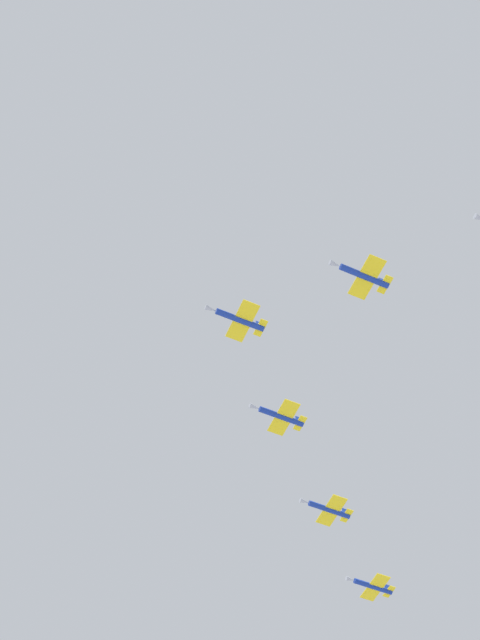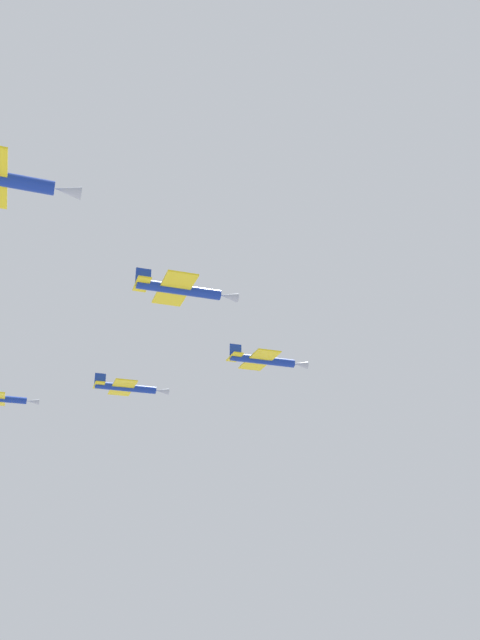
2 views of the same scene
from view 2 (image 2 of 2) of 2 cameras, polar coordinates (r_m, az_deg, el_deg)
name	(u,v)px [view 2 (image 2 of 2)]	position (r m, az deg, el deg)	size (l,w,h in m)	color
jet_lead	(264,360)	(100.39, 2.17, -3.57)	(9.80, 13.12, 2.71)	navy
jet_port_inner	(127,388)	(113.30, -9.91, -5.91)	(9.80, 13.12, 2.71)	navy
jet_starboard_inner	(181,290)	(78.93, -5.21, 2.69)	(9.80, 13.12, 2.71)	navy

